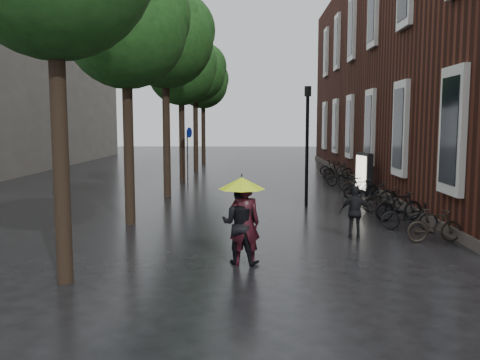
{
  "coord_description": "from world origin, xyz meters",
  "views": [
    {
      "loc": [
        -0.23,
        -8.92,
        3.23
      ],
      "look_at": [
        -0.54,
        5.08,
        1.64
      ],
      "focal_mm": 38.0,
      "sensor_mm": 36.0,
      "label": 1
    }
  ],
  "objects_px": {
    "person_burgundy": "(244,223)",
    "person_black": "(240,224)",
    "parked_bicycles": "(362,186)",
    "lamp_post": "(307,134)",
    "pedestrian_walking": "(355,212)",
    "ad_lightbox": "(364,174)"
  },
  "relations": [
    {
      "from": "person_burgundy",
      "to": "pedestrian_walking",
      "type": "relative_size",
      "value": 1.31
    },
    {
      "from": "parked_bicycles",
      "to": "lamp_post",
      "type": "height_order",
      "value": "lamp_post"
    },
    {
      "from": "pedestrian_walking",
      "to": "lamp_post",
      "type": "xyz_separation_m",
      "value": [
        -0.78,
        5.45,
        2.06
      ]
    },
    {
      "from": "pedestrian_walking",
      "to": "lamp_post",
      "type": "height_order",
      "value": "lamp_post"
    },
    {
      "from": "ad_lightbox",
      "to": "lamp_post",
      "type": "bearing_deg",
      "value": -142.94
    },
    {
      "from": "person_black",
      "to": "parked_bicycles",
      "type": "relative_size",
      "value": 0.1
    },
    {
      "from": "person_burgundy",
      "to": "lamp_post",
      "type": "relative_size",
      "value": 0.42
    },
    {
      "from": "person_burgundy",
      "to": "person_black",
      "type": "height_order",
      "value": "person_burgundy"
    },
    {
      "from": "person_black",
      "to": "ad_lightbox",
      "type": "height_order",
      "value": "ad_lightbox"
    },
    {
      "from": "person_black",
      "to": "lamp_post",
      "type": "relative_size",
      "value": 0.4
    },
    {
      "from": "person_burgundy",
      "to": "parked_bicycles",
      "type": "xyz_separation_m",
      "value": [
        4.98,
        10.79,
        -0.5
      ]
    },
    {
      "from": "pedestrian_walking",
      "to": "parked_bicycles",
      "type": "xyz_separation_m",
      "value": [
        1.92,
        8.04,
        -0.27
      ]
    },
    {
      "from": "pedestrian_walking",
      "to": "parked_bicycles",
      "type": "distance_m",
      "value": 8.27
    },
    {
      "from": "parked_bicycles",
      "to": "lamp_post",
      "type": "bearing_deg",
      "value": -136.26
    },
    {
      "from": "lamp_post",
      "to": "parked_bicycles",
      "type": "bearing_deg",
      "value": 43.74
    },
    {
      "from": "person_burgundy",
      "to": "person_black",
      "type": "relative_size",
      "value": 1.04
    },
    {
      "from": "person_burgundy",
      "to": "parked_bicycles",
      "type": "relative_size",
      "value": 0.11
    },
    {
      "from": "person_black",
      "to": "parked_bicycles",
      "type": "xyz_separation_m",
      "value": [
        5.08,
        10.67,
        -0.45
      ]
    },
    {
      "from": "pedestrian_walking",
      "to": "parked_bicycles",
      "type": "bearing_deg",
      "value": -91.07
    },
    {
      "from": "person_burgundy",
      "to": "pedestrian_walking",
      "type": "height_order",
      "value": "person_burgundy"
    },
    {
      "from": "pedestrian_walking",
      "to": "lamp_post",
      "type": "distance_m",
      "value": 5.88
    },
    {
      "from": "pedestrian_walking",
      "to": "parked_bicycles",
      "type": "height_order",
      "value": "pedestrian_walking"
    }
  ]
}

